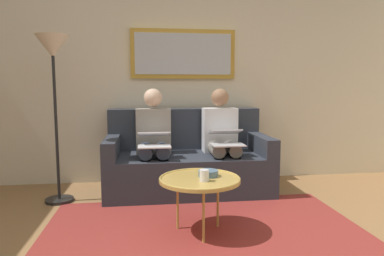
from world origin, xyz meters
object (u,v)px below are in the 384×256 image
cup (204,176)px  person_right (154,138)px  person_left (221,136)px  standing_lamp (53,65)px  framed_mirror (183,54)px  laptop_silver (226,137)px  laptop_white (154,139)px  couch (187,162)px  coffee_table (200,180)px  bowl (208,173)px

cup → person_right: person_right is taller
person_left → standing_lamp: (1.72, 0.20, 0.76)m
person_left → person_right: size_ratio=1.00×
framed_mirror → laptop_silver: (-0.38, 0.69, -0.92)m
person_left → laptop_white: bearing=18.0°
framed_mirror → person_left: bearing=129.5°
person_left → couch: bearing=-10.2°
coffee_table → person_right: 1.21m
person_right → couch: bearing=-169.8°
coffee_table → bowl: bearing=-146.7°
laptop_silver → cup: bearing=68.3°
couch → standing_lamp: standing_lamp is taller
couch → person_right: bearing=10.2°
cup → person_left: size_ratio=0.08×
coffee_table → standing_lamp: 1.86m
coffee_table → laptop_silver: (-0.42, -0.91, 0.20)m
bowl → person_left: person_left is taller
framed_mirror → cup: (0.02, 1.70, -1.06)m
bowl → framed_mirror: bearing=-88.7°
person_right → laptop_white: bearing=90.0°
couch → bowl: couch is taller
laptop_white → cup: bearing=109.5°
cup → bowl: 0.16m
couch → laptop_white: (0.38, 0.31, 0.31)m
person_right → bowl: bearing=110.5°
coffee_table → bowl: (-0.08, -0.05, 0.04)m
laptop_silver → framed_mirror: bearing=-61.5°
bowl → standing_lamp: 1.88m
cup → laptop_silver: (-0.40, -1.01, 0.14)m
cup → person_right: (0.35, -1.24, 0.12)m
person_left → laptop_silver: size_ratio=3.05×
framed_mirror → bowl: size_ratio=7.85×
couch → coffee_table: bearing=87.9°
laptop_white → coffee_table: bearing=110.2°
couch → laptop_silver: size_ratio=4.78×
cup → person_left: (-0.40, -1.24, 0.12)m
couch → cup: size_ratio=19.86×
laptop_white → couch: bearing=-140.3°
coffee_table → bowl: 0.10m
framed_mirror → standing_lamp: size_ratio=0.76×
person_left → laptop_white: size_ratio=3.33×
framed_mirror → coffee_table: size_ratio=1.95×
person_right → framed_mirror: bearing=-129.5°
coffee_table → person_left: 1.24m
framed_mirror → standing_lamp: 1.51m
bowl → standing_lamp: bearing=-33.1°
cup → laptop_white: (0.35, -1.00, 0.14)m
person_left → person_right: (0.75, 0.00, 0.00)m
framed_mirror → person_left: (-0.38, 0.46, -0.94)m
bowl → standing_lamp: (1.38, -0.90, 0.90)m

